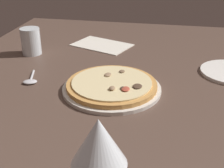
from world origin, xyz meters
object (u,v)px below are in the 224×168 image
at_px(pizza_main, 112,86).
at_px(wine_glass_far, 99,145).
at_px(water_glass, 31,43).
at_px(paper_menu, 102,45).
at_px(spoon, 31,80).

xyz_separation_m(pizza_main, wine_glass_far, (0.38, 0.06, 0.10)).
relative_size(pizza_main, water_glass, 2.89).
height_order(wine_glass_far, paper_menu, wine_glass_far).
height_order(pizza_main, wine_glass_far, wine_glass_far).
xyz_separation_m(pizza_main, paper_menu, (-0.36, -0.11, -0.01)).
distance_m(pizza_main, wine_glass_far, 0.40).
relative_size(pizza_main, paper_menu, 1.27).
bearing_deg(pizza_main, wine_glass_far, 8.38).
height_order(water_glass, paper_menu, water_glass).
height_order(pizza_main, paper_menu, pizza_main).
xyz_separation_m(water_glass, spoon, (0.22, 0.09, -0.04)).
bearing_deg(paper_menu, water_glass, -37.63).
bearing_deg(spoon, paper_menu, 159.73).
relative_size(pizza_main, wine_glass_far, 1.70).
height_order(wine_glass_far, spoon, wine_glass_far).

